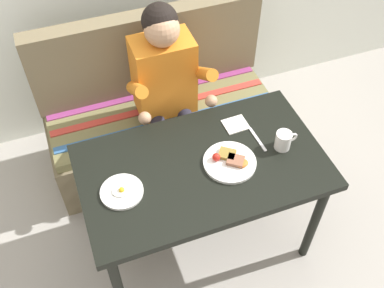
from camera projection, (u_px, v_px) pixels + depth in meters
The scene contains 9 objects.
ground_plane at pixel (200, 239), 2.74m from camera, with size 8.00×8.00×0.00m, color #A39E96.
table at pixel (202, 175), 2.25m from camera, with size 1.20×0.70×0.73m.
couch at pixel (160, 117), 2.96m from camera, with size 1.44×0.56×1.00m.
person at pixel (168, 86), 2.55m from camera, with size 0.45×0.61×1.21m.
plate_breakfast at pixel (230, 161), 2.18m from camera, with size 0.26×0.26×0.05m.
plate_eggs at pixel (122, 191), 2.07m from camera, with size 0.20×0.20×0.04m.
coffee_mug at pixel (284, 140), 2.22m from camera, with size 0.12×0.08×0.10m.
napkin at pixel (236, 124), 2.36m from camera, with size 0.12×0.11×0.01m, color white.
fork at pixel (258, 139), 2.29m from camera, with size 0.01×0.17×0.01m, color silver.
Camera 1 is at (-0.52, -1.26, 2.44)m, focal length 42.20 mm.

